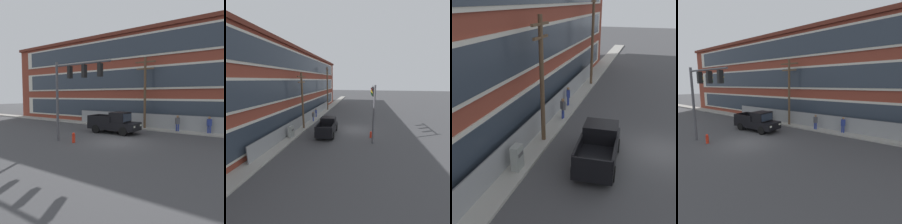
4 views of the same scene
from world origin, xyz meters
The scene contains 9 objects.
ground_plane centered at (0.00, 0.00, 0.00)m, with size 160.00×160.00×0.00m, color #424244.
sidewalk_building_side centered at (0.00, 7.36, 0.08)m, with size 80.00×1.72×0.16m, color #9E9B93.
chain_link_fence centered at (2.43, 7.65, 0.85)m, with size 25.67×0.06×1.66m.
pickup_truck_black centered at (-2.24, 3.26, 0.95)m, with size 5.06×2.25×2.04m.
utility_pole_near_corner centered at (-0.92, 6.98, 4.19)m, with size 2.27×0.26×7.57m.
utility_pole_midblock centered at (12.27, 6.88, 5.07)m, with size 2.06×0.26×9.33m.
electrical_cabinet centered at (-4.40, 7.05, 0.74)m, with size 0.70×0.44×1.48m.
pedestrian_near_cabinet centered at (2.62, 6.85, 0.97)m, with size 0.45×0.45×1.69m.
pedestrian_by_fence centered at (5.39, 7.29, 0.97)m, with size 0.46×0.39×1.69m.
Camera 3 is at (-15.48, 1.05, 8.28)m, focal length 45.00 mm.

